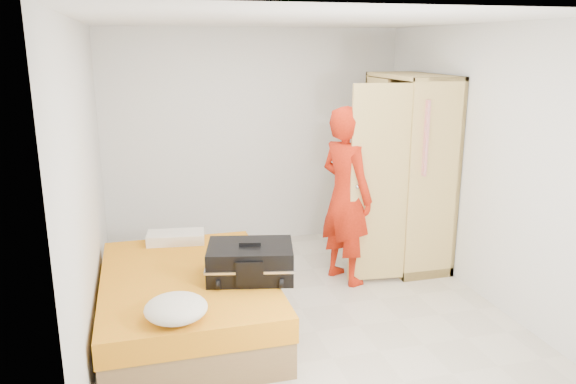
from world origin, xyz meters
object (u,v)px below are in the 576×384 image
object	(u,v)px
round_cushion	(176,308)
suitcase	(250,261)
person	(346,196)
wardrobe	(405,176)
bed	(188,301)

from	to	relation	value
round_cushion	suitcase	bearing A→B (deg)	42.34
person	round_cushion	size ratio (longest dim) A/B	4.03
wardrobe	person	size ratio (longest dim) A/B	1.15
person	suitcase	distance (m)	1.45
bed	wardrobe	distance (m)	2.78
bed	round_cushion	xyz separation A→B (m)	(-0.14, -0.79, 0.33)
suitcase	wardrobe	bearing A→B (deg)	42.35
person	suitcase	world-z (taller)	person
suitcase	round_cushion	xyz separation A→B (m)	(-0.66, -0.60, -0.05)
wardrobe	suitcase	xyz separation A→B (m)	(-1.98, -1.14, -0.36)
bed	round_cushion	world-z (taller)	round_cushion
bed	person	world-z (taller)	person
round_cushion	person	bearing A→B (deg)	38.02
wardrobe	round_cushion	xyz separation A→B (m)	(-2.64, -1.74, -0.41)
suitcase	round_cushion	distance (m)	0.90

